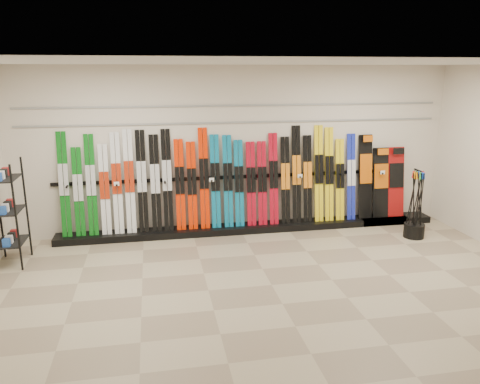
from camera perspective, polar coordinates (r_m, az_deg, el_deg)
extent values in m
plane|color=#86745C|center=(6.67, 3.88, -11.25)|extent=(8.00, 8.00, 0.00)
plane|color=beige|center=(8.56, -0.16, 5.17)|extent=(8.00, 0.00, 8.00)
plane|color=silver|center=(6.00, 4.39, 15.49)|extent=(8.00, 8.00, 0.00)
cube|color=black|center=(8.75, 1.57, -4.36)|extent=(8.00, 0.40, 0.12)
cube|color=#0D6314|center=(8.51, -20.66, 0.83)|extent=(0.17, 0.27, 1.79)
cube|color=#0D6314|center=(8.48, -19.10, 0.00)|extent=(0.17, 0.24, 1.52)
cube|color=#0D6314|center=(8.44, -17.69, 0.80)|extent=(0.17, 0.27, 1.74)
cube|color=silver|center=(8.43, -16.16, 0.27)|extent=(0.17, 0.24, 1.56)
cube|color=silver|center=(8.40, -14.77, 1.01)|extent=(0.17, 0.27, 1.76)
cube|color=silver|center=(8.38, -13.33, 1.24)|extent=(0.17, 0.28, 1.81)
cube|color=black|center=(8.38, -11.87, 1.25)|extent=(0.17, 0.27, 1.79)
cube|color=black|center=(8.38, -10.29, 1.03)|extent=(0.17, 0.26, 1.70)
cube|color=black|center=(8.38, -8.87, 1.41)|extent=(0.17, 0.27, 1.79)
cube|color=#EC2500|center=(8.39, -7.35, 0.87)|extent=(0.17, 0.25, 1.61)
cube|color=#EC2500|center=(8.41, -5.89, 0.76)|extent=(0.17, 0.24, 1.56)
cube|color=#EC2500|center=(8.42, -4.42, 1.64)|extent=(0.17, 0.28, 1.80)
cube|color=#0A6B93|center=(8.45, -3.02, 1.28)|extent=(0.17, 0.26, 1.68)
cube|color=#0A6B93|center=(8.48, -1.49, 1.30)|extent=(0.17, 0.26, 1.66)
cube|color=#0A6B93|center=(8.52, -0.12, 1.05)|extent=(0.17, 0.24, 1.57)
cube|color=#AE091D|center=(8.57, 1.36, 0.98)|extent=(0.17, 0.24, 1.53)
cube|color=#AE091D|center=(8.61, 2.72, 1.05)|extent=(0.17, 0.24, 1.54)
cube|color=#AE091D|center=(8.66, 4.11, 1.59)|extent=(0.17, 0.26, 1.68)
cube|color=black|center=(8.72, 5.55, 1.41)|extent=(0.17, 0.25, 1.61)
cube|color=black|center=(8.77, 6.89, 2.11)|extent=(0.17, 0.28, 1.80)
cube|color=black|center=(8.85, 8.23, 1.57)|extent=(0.17, 0.25, 1.62)
cube|color=yellow|center=(8.91, 9.58, 2.20)|extent=(0.17, 0.28, 1.80)
cube|color=yellow|center=(8.99, 10.81, 2.11)|extent=(0.17, 0.27, 1.76)
cube|color=yellow|center=(9.08, 12.08, 1.46)|extent=(0.17, 0.24, 1.54)
cube|color=#1926AE|center=(9.16, 13.39, 1.80)|extent=(0.17, 0.25, 1.63)
cube|color=black|center=(9.30, 15.02, 1.79)|extent=(0.27, 0.25, 1.60)
cube|color=black|center=(9.46, 16.77, 1.08)|extent=(0.32, 0.21, 1.35)
cube|color=#990C0C|center=(9.61, 18.46, 1.16)|extent=(0.33, 0.21, 1.35)
cube|color=black|center=(7.90, -26.49, -2.36)|extent=(0.40, 0.60, 1.62)
cylinder|color=black|center=(8.95, 20.44, -4.42)|extent=(0.36, 0.36, 0.25)
cylinder|color=black|center=(8.83, 20.06, -1.34)|extent=(0.15, 0.03, 1.17)
cylinder|color=black|center=(8.78, 20.79, -1.51)|extent=(0.09, 0.09, 1.18)
cylinder|color=black|center=(8.77, 21.20, -1.57)|extent=(0.13, 0.02, 1.18)
cylinder|color=black|center=(8.75, 20.82, -1.55)|extent=(0.10, 0.15, 1.17)
cylinder|color=black|center=(8.90, 21.01, -1.31)|extent=(0.09, 0.07, 1.18)
cylinder|color=black|center=(8.77, 20.17, -1.46)|extent=(0.11, 0.07, 1.18)
cylinder|color=black|center=(8.79, 21.03, -1.51)|extent=(0.14, 0.12, 1.17)
cylinder|color=black|center=(8.84, 20.41, -1.37)|extent=(0.04, 0.14, 1.18)
cylinder|color=black|center=(8.81, 21.18, -1.50)|extent=(0.10, 0.16, 1.17)
cylinder|color=black|center=(8.74, 20.41, -1.55)|extent=(0.16, 0.03, 1.17)
cylinder|color=black|center=(8.86, 20.62, -1.36)|extent=(0.13, 0.04, 1.18)
cube|color=gray|center=(8.47, -0.13, 8.49)|extent=(7.60, 0.02, 0.03)
cube|color=gray|center=(8.44, -0.13, 10.52)|extent=(7.60, 0.02, 0.03)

